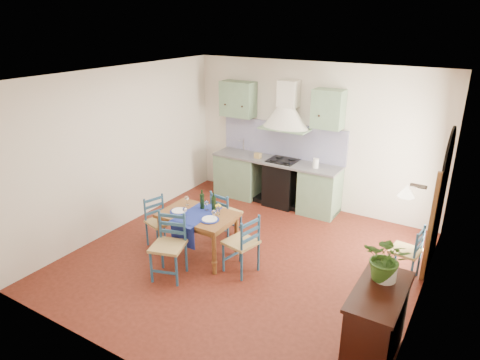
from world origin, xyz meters
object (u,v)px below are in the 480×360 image
dining_table (198,219)px  sideboard (375,323)px  potted_plant (387,258)px  chair_near (169,246)px

dining_table → sideboard: (2.94, -0.82, -0.14)m
potted_plant → dining_table: bearing=168.2°
chair_near → sideboard: size_ratio=0.91×
chair_near → potted_plant: (2.96, 0.06, 0.70)m
dining_table → potted_plant: size_ratio=2.23×
chair_near → dining_table: bearing=88.0°
sideboard → potted_plant: potted_plant is taller
dining_table → chair_near: (-0.02, -0.67, -0.15)m
potted_plant → chair_near: bearing=-178.9°
chair_near → sideboard: 2.97m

